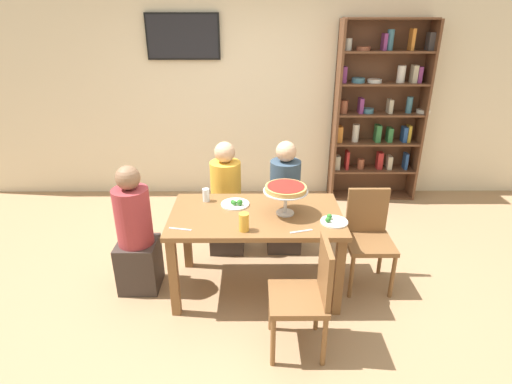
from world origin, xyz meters
TOP-DOWN VIEW (x-y plane):
  - ground_plane at (0.00, 0.00)m, footprint 12.00×12.00m
  - rear_partition at (0.00, 2.20)m, footprint 8.00×0.12m
  - dining_table at (0.00, 0.00)m, footprint 1.42×0.80m
  - bookshelf at (1.53, 2.01)m, footprint 1.18×0.30m
  - television at (-0.85, 2.11)m, footprint 0.86×0.05m
  - diner_head_west at (-1.03, 0.03)m, footprint 0.34×0.34m
  - diner_far_left at (-0.29, 0.67)m, footprint 0.34×0.34m
  - diner_far_right at (0.29, 0.69)m, footprint 0.34×0.34m
  - chair_near_right at (0.36, -0.71)m, footprint 0.40×0.40m
  - chair_head_east at (0.98, 0.10)m, footprint 0.40×0.40m
  - deep_dish_pizza_stand at (0.24, -0.00)m, footprint 0.37×0.37m
  - salad_plate_near_diner at (0.61, -0.16)m, footprint 0.22×0.22m
  - salad_plate_far_diner at (-0.18, 0.16)m, footprint 0.24×0.24m
  - beer_glass_amber_tall at (-0.09, -0.28)m, footprint 0.08×0.08m
  - water_glass_clear_near at (-0.44, 0.24)m, footprint 0.06×0.06m
  - cutlery_fork_near at (0.34, -0.31)m, footprint 0.18×0.06m
  - cutlery_knife_near at (-0.58, -0.27)m, footprint 0.18×0.05m
  - cutlery_fork_far at (0.19, 0.31)m, footprint 0.18×0.07m

SIDE VIEW (x-z plane):
  - ground_plane at x=0.00m, z-range 0.00..0.00m
  - chair_near_right at x=0.36m, z-range 0.05..0.92m
  - chair_head_east at x=0.98m, z-range 0.05..0.92m
  - diner_head_west at x=-1.03m, z-range -0.08..1.07m
  - diner_far_left at x=-0.29m, z-range -0.08..1.07m
  - diner_far_right at x=0.29m, z-range -0.08..1.07m
  - dining_table at x=0.00m, z-range 0.26..1.00m
  - cutlery_fork_near at x=0.34m, z-range 0.74..0.74m
  - cutlery_knife_near at x=-0.58m, z-range 0.74..0.74m
  - cutlery_fork_far at x=0.19m, z-range 0.74..0.74m
  - salad_plate_near_diner at x=0.61m, z-range 0.72..0.78m
  - salad_plate_far_diner at x=-0.18m, z-range 0.72..0.79m
  - water_glass_clear_near at x=-0.44m, z-range 0.74..0.86m
  - beer_glass_amber_tall at x=-0.09m, z-range 0.74..0.88m
  - deep_dish_pizza_stand at x=0.24m, z-range 0.83..1.07m
  - bookshelf at x=1.53m, z-range 0.02..2.23m
  - rear_partition at x=0.00m, z-range 0.00..2.80m
  - television at x=-0.85m, z-range 1.74..2.26m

